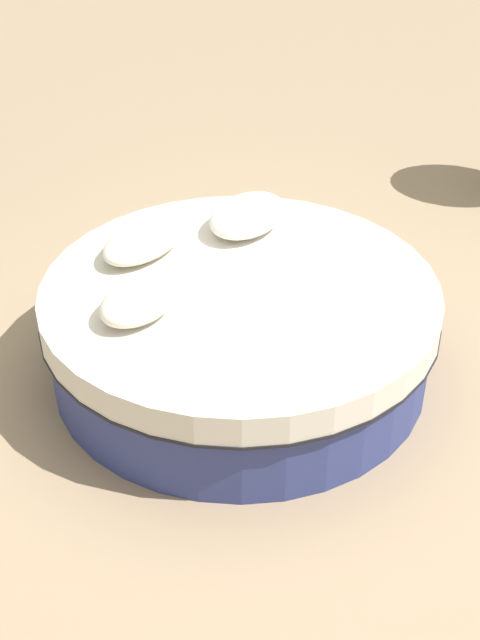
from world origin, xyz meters
TOP-DOWN VIEW (x-y plane):
  - ground_plane at (0.00, 0.00)m, footprint 16.00×16.00m
  - round_bed at (0.00, 0.00)m, footprint 1.99×1.99m
  - throw_pillow_0 at (0.51, 0.29)m, footprint 0.52×0.35m
  - throw_pillow_1 at (-0.00, 0.60)m, footprint 0.54×0.31m
  - throw_pillow_2 at (-0.46, 0.25)m, footprint 0.44×0.30m

SIDE VIEW (x-z plane):
  - ground_plane at x=0.00m, z-range 0.00..0.00m
  - round_bed at x=0.00m, z-range 0.01..0.52m
  - throw_pillow_1 at x=0.00m, z-range 0.51..0.66m
  - throw_pillow_2 at x=-0.46m, z-range 0.51..0.67m
  - throw_pillow_0 at x=0.51m, z-range 0.51..0.68m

